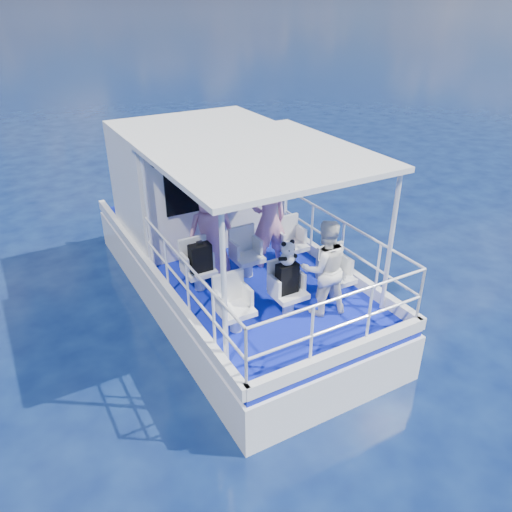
{
  "coord_description": "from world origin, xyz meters",
  "views": [
    {
      "loc": [
        -3.54,
        -6.4,
        5.29
      ],
      "look_at": [
        -0.17,
        -0.4,
        1.6
      ],
      "focal_mm": 35.0,
      "sensor_mm": 36.0,
      "label": 1
    }
  ],
  "objects_px": {
    "passenger_port_fwd": "(211,232)",
    "passenger_stbd_aft": "(324,268)",
    "backpack_center": "(287,278)",
    "panda": "(288,253)"
  },
  "relations": [
    {
      "from": "passenger_port_fwd",
      "to": "passenger_stbd_aft",
      "type": "bearing_deg",
      "value": 131.92
    },
    {
      "from": "passenger_port_fwd",
      "to": "panda",
      "type": "height_order",
      "value": "passenger_port_fwd"
    },
    {
      "from": "backpack_center",
      "to": "panda",
      "type": "relative_size",
      "value": 1.25
    },
    {
      "from": "passenger_port_fwd",
      "to": "panda",
      "type": "relative_size",
      "value": 4.27
    },
    {
      "from": "passenger_port_fwd",
      "to": "panda",
      "type": "bearing_deg",
      "value": 119.85
    },
    {
      "from": "backpack_center",
      "to": "panda",
      "type": "height_order",
      "value": "panda"
    },
    {
      "from": "passenger_port_fwd",
      "to": "passenger_stbd_aft",
      "type": "relative_size",
      "value": 1.07
    },
    {
      "from": "passenger_port_fwd",
      "to": "backpack_center",
      "type": "distance_m",
      "value": 1.7
    },
    {
      "from": "passenger_port_fwd",
      "to": "backpack_center",
      "type": "height_order",
      "value": "passenger_port_fwd"
    },
    {
      "from": "passenger_port_fwd",
      "to": "passenger_stbd_aft",
      "type": "height_order",
      "value": "passenger_port_fwd"
    }
  ]
}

